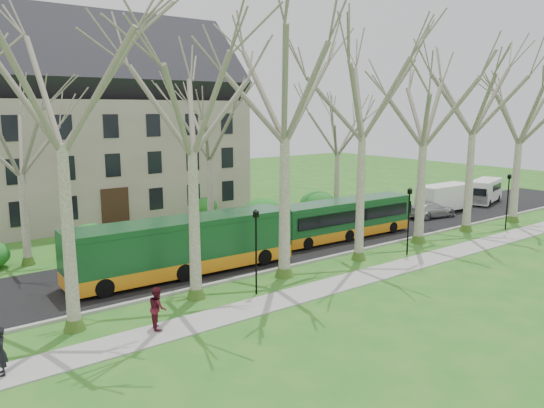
{
  "coord_description": "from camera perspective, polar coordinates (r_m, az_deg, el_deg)",
  "views": [
    {
      "loc": [
        -21.05,
        -21.99,
        9.34
      ],
      "look_at": [
        -1.93,
        3.0,
        3.65
      ],
      "focal_mm": 35.0,
      "sensor_mm": 36.0,
      "label": 1
    }
  ],
  "objects": [
    {
      "name": "bus_follow",
      "position": [
        38.78,
        7.78,
        -1.53
      ],
      "size": [
        11.45,
        2.73,
        2.85
      ],
      "primitive_type": null,
      "rotation": [
        0.0,
        0.0,
        -0.03
      ],
      "color": "#144822",
      "rests_on": "road"
    },
    {
      "name": "tree_row_far",
      "position": [
        38.58,
        -6.55,
        5.22
      ],
      "size": [
        33.0,
        7.0,
        12.0
      ],
      "color": "gray",
      "rests_on": "ground"
    },
    {
      "name": "pedestrian_a",
      "position": [
        21.53,
        -27.18,
        -13.93
      ],
      "size": [
        0.43,
        0.64,
        1.74
      ],
      "primitive_type": "imported",
      "rotation": [
        0.0,
        0.0,
        -1.59
      ],
      "color": "black",
      "rests_on": "sidewalk"
    },
    {
      "name": "ground",
      "position": [
        31.84,
        6.1,
        -6.86
      ],
      "size": [
        120.0,
        120.0,
        0.0
      ],
      "primitive_type": "plane",
      "color": "#22681D",
      "rests_on": "ground"
    },
    {
      "name": "sedan",
      "position": [
        47.71,
        16.76,
        -0.57
      ],
      "size": [
        4.89,
        2.52,
        1.36
      ],
      "primitive_type": "imported",
      "rotation": [
        0.0,
        0.0,
        1.43
      ],
      "color": "#B9B8BE",
      "rests_on": "road"
    },
    {
      "name": "building",
      "position": [
        48.41,
        -19.49,
        8.17
      ],
      "size": [
        26.5,
        12.2,
        16.0
      ],
      "color": "gray",
      "rests_on": "ground"
    },
    {
      "name": "van_a",
      "position": [
        50.38,
        18.02,
        0.57
      ],
      "size": [
        5.75,
        2.19,
        2.49
      ],
      "primitive_type": null,
      "rotation": [
        0.0,
        0.0,
        -0.02
      ],
      "color": "white",
      "rests_on": "road"
    },
    {
      "name": "road",
      "position": [
        35.85,
        0.03,
        -4.8
      ],
      "size": [
        80.0,
        8.0,
        0.06
      ],
      "primitive_type": "cube",
      "color": "black",
      "rests_on": "ground"
    },
    {
      "name": "lamp_row",
      "position": [
        30.49,
        7.48,
        -2.66
      ],
      "size": [
        36.22,
        0.22,
        4.3
      ],
      "color": "black",
      "rests_on": "ground"
    },
    {
      "name": "curb",
      "position": [
        32.88,
        4.29,
        -6.15
      ],
      "size": [
        80.0,
        0.25,
        0.14
      ],
      "primitive_type": "cube",
      "color": "#A5A39E",
      "rests_on": "ground"
    },
    {
      "name": "hedges",
      "position": [
        40.42,
        -12.66,
        -1.91
      ],
      "size": [
        30.6,
        8.6,
        2.0
      ],
      "color": "#1C6422",
      "rests_on": "ground"
    },
    {
      "name": "van_b",
      "position": [
        56.61,
        21.94,
        1.27
      ],
      "size": [
        5.69,
        3.37,
        2.34
      ],
      "primitive_type": null,
      "rotation": [
        0.0,
        0.0,
        0.28
      ],
      "color": "white",
      "rests_on": "road"
    },
    {
      "name": "pedestrian_b",
      "position": [
        23.48,
        -12.21,
        -10.86
      ],
      "size": [
        0.9,
        1.04,
        1.83
      ],
      "primitive_type": "imported",
      "rotation": [
        0.0,
        0.0,
        1.31
      ],
      "color": "#531320",
      "rests_on": "sidewalk"
    },
    {
      "name": "bus_lead",
      "position": [
        30.44,
        -9.43,
        -4.41
      ],
      "size": [
        13.26,
        3.25,
        3.29
      ],
      "primitive_type": null,
      "rotation": [
        0.0,
        0.0,
        -0.04
      ],
      "color": "#144822",
      "rests_on": "road"
    },
    {
      "name": "sidewalk",
      "position": [
        30.16,
        9.39,
        -7.87
      ],
      "size": [
        70.0,
        2.0,
        0.06
      ],
      "primitive_type": "cube",
      "color": "gray",
      "rests_on": "ground"
    },
    {
      "name": "tree_row_verge",
      "position": [
        30.75,
        5.96,
        5.83
      ],
      "size": [
        49.0,
        7.0,
        14.0
      ],
      "color": "gray",
      "rests_on": "ground"
    }
  ]
}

